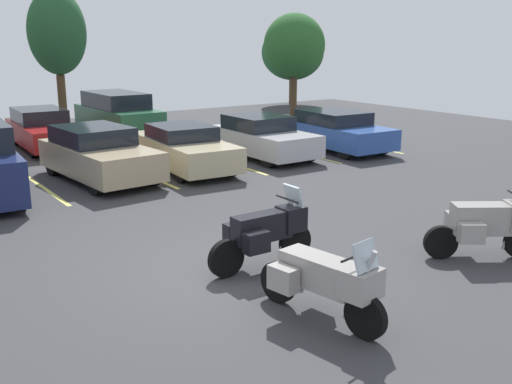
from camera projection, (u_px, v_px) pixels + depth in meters
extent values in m
cube|color=#38383A|center=(234.00, 272.00, 10.52)|extent=(44.00, 44.00, 0.10)
cylinder|color=black|center=(295.00, 242.00, 10.92)|extent=(0.67, 0.12, 0.67)
cylinder|color=black|center=(226.00, 259.00, 10.10)|extent=(0.67, 0.12, 0.67)
cube|color=black|center=(262.00, 227.00, 10.40)|extent=(1.12, 0.34, 0.49)
cylinder|color=#B2B2B7|center=(290.00, 221.00, 10.75)|extent=(0.51, 0.07, 1.14)
cylinder|color=black|center=(287.00, 199.00, 10.59)|extent=(0.04, 0.62, 0.04)
cube|color=black|center=(291.00, 218.00, 10.74)|extent=(0.44, 0.42, 0.44)
cube|color=#B2C1CC|center=(294.00, 196.00, 10.67)|extent=(0.16, 0.44, 0.39)
cube|color=black|center=(236.00, 233.00, 10.49)|extent=(0.44, 0.24, 0.36)
cube|color=black|center=(256.00, 242.00, 10.00)|extent=(0.44, 0.24, 0.36)
cylinder|color=black|center=(365.00, 317.00, 8.01)|extent=(0.22, 0.66, 0.65)
cylinder|color=black|center=(278.00, 282.00, 9.15)|extent=(0.22, 0.66, 0.65)
cube|color=gray|center=(320.00, 272.00, 8.48)|extent=(0.63, 1.28, 0.45)
cylinder|color=#B2B2B7|center=(359.00, 286.00, 8.00)|extent=(0.15, 0.51, 1.12)
cylinder|color=black|center=(356.00, 256.00, 7.95)|extent=(0.62, 0.14, 0.04)
cube|color=gray|center=(361.00, 283.00, 7.97)|extent=(0.59, 0.52, 0.41)
cube|color=#B2C1CC|center=(365.00, 256.00, 7.84)|extent=(0.46, 0.23, 0.39)
cube|color=gray|center=(316.00, 266.00, 9.00)|extent=(0.31, 0.47, 0.36)
cube|color=gray|center=(283.00, 279.00, 8.52)|extent=(0.31, 0.47, 0.36)
cylinder|color=black|center=(441.00, 242.00, 10.96)|extent=(0.59, 0.45, 0.63)
cube|color=gray|center=(483.00, 219.00, 10.86)|extent=(1.17, 0.98, 0.55)
cube|color=gray|center=(457.00, 221.00, 11.24)|extent=(0.50, 0.44, 0.36)
cube|color=gray|center=(471.00, 233.00, 10.55)|extent=(0.50, 0.44, 0.36)
cube|color=#EAE066|center=(43.00, 187.00, 16.31)|extent=(0.12, 4.63, 0.01)
cube|color=#EAE066|center=(143.00, 174.00, 17.96)|extent=(0.12, 4.63, 0.01)
cube|color=#EAE066|center=(226.00, 162.00, 19.60)|extent=(0.12, 4.63, 0.01)
cube|color=#EAE066|center=(297.00, 153.00, 21.25)|extent=(0.12, 4.63, 0.01)
cube|color=#EAE066|center=(357.00, 144.00, 22.89)|extent=(0.12, 4.63, 0.01)
cylinder|color=black|center=(20.00, 198.00, 14.10)|extent=(0.27, 0.62, 0.60)
cylinder|color=black|center=(0.00, 172.00, 16.83)|extent=(0.27, 0.62, 0.60)
cube|color=tan|center=(100.00, 159.00, 16.97)|extent=(2.26, 4.55, 0.79)
cube|color=black|center=(92.00, 135.00, 17.13)|extent=(1.94, 2.37, 0.50)
cylinder|color=black|center=(153.00, 173.00, 16.42)|extent=(0.27, 0.72, 0.70)
cylinder|color=black|center=(96.00, 182.00, 15.40)|extent=(0.27, 0.72, 0.70)
cylinder|color=black|center=(105.00, 157.00, 18.67)|extent=(0.27, 0.72, 0.70)
cylinder|color=black|center=(53.00, 164.00, 17.65)|extent=(0.27, 0.72, 0.70)
cube|color=#C1B289|center=(184.00, 151.00, 18.40)|extent=(2.17, 4.85, 0.74)
cube|color=black|center=(181.00, 132.00, 18.36)|extent=(1.82, 2.13, 0.42)
cylinder|color=black|center=(230.00, 166.00, 17.51)|extent=(0.27, 0.67, 0.66)
cylinder|color=black|center=(182.00, 171.00, 16.74)|extent=(0.27, 0.67, 0.66)
cylinder|color=black|center=(186.00, 149.00, 20.19)|extent=(0.27, 0.67, 0.66)
cylinder|color=black|center=(142.00, 153.00, 19.42)|extent=(0.27, 0.67, 0.66)
cube|color=#B7B7BC|center=(263.00, 141.00, 20.26)|extent=(1.90, 4.25, 0.72)
cube|color=black|center=(258.00, 122.00, 20.37)|extent=(1.75, 2.08, 0.48)
cylinder|color=black|center=(309.00, 152.00, 19.63)|extent=(0.22, 0.66, 0.66)
cylinder|color=black|center=(269.00, 157.00, 18.72)|extent=(0.22, 0.66, 0.66)
cylinder|color=black|center=(259.00, 140.00, 21.93)|extent=(0.22, 0.66, 0.66)
cylinder|color=black|center=(221.00, 144.00, 21.02)|extent=(0.22, 0.66, 0.66)
cube|color=#2D519E|center=(335.00, 134.00, 21.73)|extent=(2.18, 4.85, 0.72)
cube|color=black|center=(333.00, 117.00, 21.68)|extent=(1.91, 2.51, 0.46)
cylinder|color=black|center=(382.00, 144.00, 20.89)|extent=(0.26, 0.71, 0.70)
cylinder|color=black|center=(345.00, 149.00, 20.03)|extent=(0.26, 0.71, 0.70)
cylinder|color=black|center=(325.00, 132.00, 23.55)|extent=(0.26, 0.71, 0.70)
cylinder|color=black|center=(290.00, 136.00, 22.69)|extent=(0.26, 0.71, 0.70)
cube|color=maroon|center=(44.00, 133.00, 21.92)|extent=(1.98, 4.87, 0.71)
cube|color=black|center=(39.00, 115.00, 22.14)|extent=(1.73, 2.41, 0.52)
cylinder|color=black|center=(77.00, 144.00, 21.04)|extent=(0.25, 0.66, 0.65)
cylinder|color=black|center=(33.00, 148.00, 20.25)|extent=(0.25, 0.66, 0.65)
cylinder|color=black|center=(54.00, 132.00, 23.71)|extent=(0.25, 0.66, 0.65)
cylinder|color=black|center=(14.00, 136.00, 22.92)|extent=(0.25, 0.66, 0.65)
cube|color=#235638|center=(118.00, 121.00, 23.62)|extent=(1.92, 4.84, 1.08)
cube|color=black|center=(115.00, 100.00, 23.54)|extent=(1.74, 3.17, 0.59)
cylinder|color=black|center=(155.00, 135.00, 22.89)|extent=(0.23, 0.70, 0.70)
cylinder|color=black|center=(117.00, 139.00, 22.00)|extent=(0.23, 0.70, 0.70)
cylinder|color=black|center=(121.00, 125.00, 25.45)|extent=(0.23, 0.70, 0.70)
cylinder|color=black|center=(85.00, 129.00, 24.56)|extent=(0.23, 0.70, 0.70)
cylinder|color=#4C3823|center=(293.00, 96.00, 31.31)|extent=(0.36, 0.36, 2.00)
ellipsoid|color=#285B28|center=(294.00, 45.00, 30.65)|extent=(3.17, 3.17, 3.23)
cylinder|color=#4C3823|center=(292.00, 92.00, 36.74)|extent=(0.37, 0.37, 1.48)
ellipsoid|color=#23512D|center=(293.00, 52.00, 36.14)|extent=(3.78, 3.78, 3.30)
cylinder|color=#4C3823|center=(62.00, 101.00, 27.38)|extent=(0.38, 0.38, 2.35)
ellipsoid|color=#23512D|center=(57.00, 32.00, 26.62)|extent=(2.58, 2.58, 3.76)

